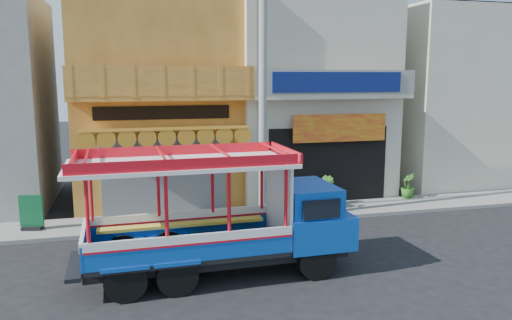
{
  "coord_description": "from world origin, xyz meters",
  "views": [
    {
      "loc": [
        -5.22,
        -11.96,
        4.73
      ],
      "look_at": [
        -1.43,
        2.5,
        2.23
      ],
      "focal_mm": 35.0,
      "sensor_mm": 36.0,
      "label": 1
    }
  ],
  "objects_px": {
    "songthaew_truck": "(236,215)",
    "potted_plant_c": "(408,186)",
    "utility_pole": "(267,67)",
    "green_sign": "(32,215)",
    "potted_plant_a": "(322,196)",
    "potted_plant_b": "(327,191)"
  },
  "relations": [
    {
      "from": "utility_pole",
      "to": "potted_plant_b",
      "type": "bearing_deg",
      "value": 23.0
    },
    {
      "from": "songthaew_truck",
      "to": "potted_plant_a",
      "type": "distance_m",
      "value": 6.12
    },
    {
      "from": "songthaew_truck",
      "to": "potted_plant_a",
      "type": "relative_size",
      "value": 6.57
    },
    {
      "from": "potted_plant_a",
      "to": "potted_plant_c",
      "type": "distance_m",
      "value": 3.99
    },
    {
      "from": "potted_plant_b",
      "to": "songthaew_truck",
      "type": "bearing_deg",
      "value": 114.89
    },
    {
      "from": "green_sign",
      "to": "potted_plant_b",
      "type": "xyz_separation_m",
      "value": [
        9.83,
        0.41,
        0.09
      ]
    },
    {
      "from": "songthaew_truck",
      "to": "potted_plant_c",
      "type": "bearing_deg",
      "value": 34.1
    },
    {
      "from": "utility_pole",
      "to": "green_sign",
      "type": "bearing_deg",
      "value": 174.64
    },
    {
      "from": "songthaew_truck",
      "to": "potted_plant_c",
      "type": "distance_m",
      "value": 9.63
    },
    {
      "from": "potted_plant_a",
      "to": "green_sign",
      "type": "bearing_deg",
      "value": 124.42
    },
    {
      "from": "green_sign",
      "to": "potted_plant_c",
      "type": "relative_size",
      "value": 1.14
    },
    {
      "from": "utility_pole",
      "to": "potted_plant_c",
      "type": "height_order",
      "value": "utility_pole"
    },
    {
      "from": "utility_pole",
      "to": "potted_plant_c",
      "type": "bearing_deg",
      "value": 13.05
    },
    {
      "from": "songthaew_truck",
      "to": "green_sign",
      "type": "xyz_separation_m",
      "value": [
        -5.36,
        4.66,
        -0.9
      ]
    },
    {
      "from": "utility_pole",
      "to": "green_sign",
      "type": "distance_m",
      "value": 8.54
    },
    {
      "from": "potted_plant_b",
      "to": "potted_plant_c",
      "type": "relative_size",
      "value": 1.13
    },
    {
      "from": "utility_pole",
      "to": "songthaew_truck",
      "type": "bearing_deg",
      "value": -115.55
    },
    {
      "from": "songthaew_truck",
      "to": "potted_plant_c",
      "type": "xyz_separation_m",
      "value": [
        7.94,
        5.38,
        -0.88
      ]
    },
    {
      "from": "utility_pole",
      "to": "green_sign",
      "type": "xyz_separation_m",
      "value": [
        -7.26,
        0.68,
        -4.46
      ]
    },
    {
      "from": "potted_plant_b",
      "to": "potted_plant_c",
      "type": "xyz_separation_m",
      "value": [
        3.46,
        0.31,
        -0.06
      ]
    },
    {
      "from": "green_sign",
      "to": "potted_plant_a",
      "type": "height_order",
      "value": "green_sign"
    },
    {
      "from": "utility_pole",
      "to": "potted_plant_b",
      "type": "distance_m",
      "value": 5.19
    }
  ]
}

